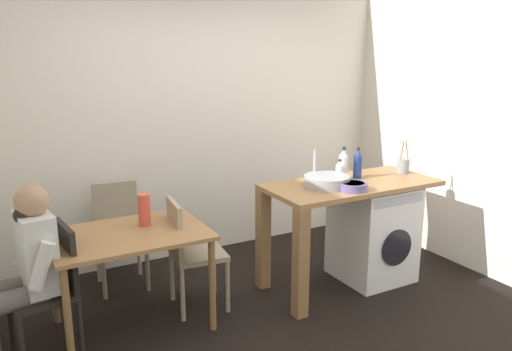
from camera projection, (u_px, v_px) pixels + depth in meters
ground_plane at (284, 328)px, 3.81m from camera, size 5.46×5.46×0.00m
wall_back at (191, 120)px, 4.97m from camera, size 4.60×0.10×2.70m
wall_counter_side at (494, 128)px, 4.48m from camera, size 0.10×3.80×2.70m
dining_table at (129, 245)px, 3.69m from camera, size 1.10×0.76×0.74m
chair_person_seat at (53, 284)px, 3.39m from camera, size 0.44×0.44×0.90m
chair_opposite at (189, 248)px, 3.99m from camera, size 0.44×0.44×0.90m
chair_spare_by_wall at (119, 229)px, 4.43m from camera, size 0.43×0.43×0.90m
seated_person at (24, 267)px, 3.26m from camera, size 0.52×0.53×1.20m
kitchen_counter at (331, 204)px, 4.27m from camera, size 1.50×0.68×0.92m
washing_machine at (373, 232)px, 4.57m from camera, size 0.60×0.61×0.86m
sink_basin at (327, 181)px, 4.20m from camera, size 0.38×0.38×0.09m
tap at (315, 166)px, 4.33m from camera, size 0.02×0.02×0.28m
bottle_tall_green at (340, 171)px, 4.35m from camera, size 0.07×0.07×0.19m
bottle_squat_brown at (343, 165)px, 4.43m from camera, size 0.08×0.08×0.28m
bottle_clear_small at (358, 164)px, 4.46m from camera, size 0.07×0.07×0.27m
mixing_bowl at (353, 186)px, 4.08m from camera, size 0.23×0.23×0.06m
utensil_crock at (403, 166)px, 4.65m from camera, size 0.11×0.11×0.30m
vase at (144, 210)px, 3.79m from camera, size 0.09×0.09×0.24m
scissors at (355, 185)px, 4.22m from camera, size 0.15×0.06×0.01m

